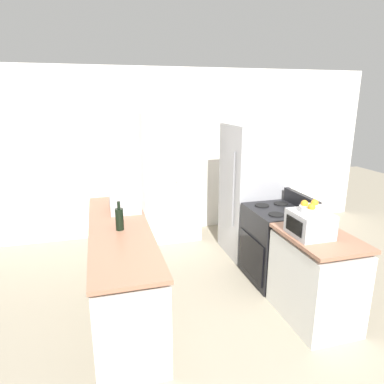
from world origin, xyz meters
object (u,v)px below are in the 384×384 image
refrigerator (252,191)px  stove (276,244)px  wine_bottle (119,219)px  fruit_bowl (312,208)px  microwave (124,197)px  toaster_oven (310,224)px  pantry_cabinet (170,177)px

refrigerator → stove: bearing=-92.3°
wine_bottle → fruit_bowl: fruit_bowl is taller
refrigerator → microwave: size_ratio=3.40×
wine_bottle → fruit_bowl: bearing=-19.8°
stove → toaster_oven: size_ratio=2.85×
refrigerator → fruit_bowl: (-0.14, -1.55, 0.25)m
pantry_cabinet → fruit_bowl: (0.84, -2.38, 0.19)m
pantry_cabinet → refrigerator: size_ratio=1.07×
wine_bottle → stove: bearing=4.8°
wine_bottle → toaster_oven: bearing=-20.3°
pantry_cabinet → microwave: pantry_cabinet is taller
pantry_cabinet → microwave: 1.35m
microwave → pantry_cabinet: bearing=54.7°
microwave → fruit_bowl: fruit_bowl is taller
stove → fruit_bowl: size_ratio=4.29×
pantry_cabinet → wine_bottle: 1.97m
stove → fruit_bowl: fruit_bowl is taller
wine_bottle → toaster_oven: wine_bottle is taller
pantry_cabinet → fruit_bowl: 2.54m
pantry_cabinet → refrigerator: (0.98, -0.83, -0.06)m
microwave → toaster_oven: microwave is taller
pantry_cabinet → refrigerator: bearing=-40.1°
microwave → wine_bottle: size_ratio=1.83×
toaster_oven → refrigerator: bearing=84.3°
refrigerator → microwave: bearing=-171.2°
toaster_oven → stove: bearing=80.9°
wine_bottle → fruit_bowl: 1.84m
pantry_cabinet → stove: (0.95, -1.61, -0.52)m
refrigerator → microwave: (-1.76, -0.27, 0.12)m
pantry_cabinet → toaster_oven: bearing=-71.0°
pantry_cabinet → fruit_bowl: bearing=-70.5°
microwave → refrigerator: bearing=8.8°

